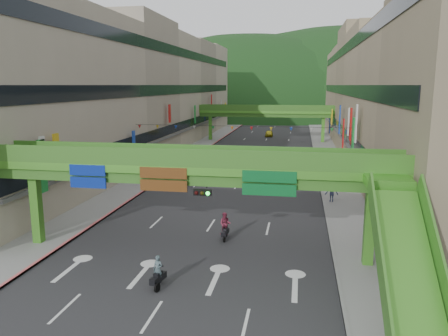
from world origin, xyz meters
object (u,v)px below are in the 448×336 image
at_px(overpass_near, 204,179).
at_px(pedestrian_red, 333,179).
at_px(scooter_rider_near, 158,273).
at_px(scooter_rider_mid, 225,226).
at_px(car_silver, 209,164).
at_px(car_yellow, 269,133).

distance_m(overpass_near, pedestrian_red, 24.91).
distance_m(scooter_rider_near, scooter_rider_mid, 8.39).
xyz_separation_m(car_silver, car_yellow, (5.09, 38.42, 0.00)).
distance_m(overpass_near, scooter_rider_mid, 5.62).
bearing_deg(overpass_near, pedestrian_red, 67.07).
height_order(scooter_rider_mid, pedestrian_red, scooter_rider_mid).
xyz_separation_m(overpass_near, car_silver, (-5.89, 29.62, -4.54)).
height_order(scooter_rider_near, pedestrian_red, scooter_rider_near).
distance_m(overpass_near, car_silver, 30.54).
relative_size(scooter_rider_near, scooter_rider_mid, 0.92).
xyz_separation_m(scooter_rider_near, pedestrian_red, (11.16, 26.95, -0.07)).
relative_size(overpass_near, car_yellow, 7.15).
height_order(scooter_rider_near, scooter_rider_mid, scooter_rider_mid).
bearing_deg(scooter_rider_near, pedestrian_red, 67.52).
distance_m(scooter_rider_near, car_silver, 34.27).
height_order(car_yellow, pedestrian_red, pedestrian_red).
relative_size(scooter_rider_mid, pedestrian_red, 1.32).
xyz_separation_m(car_silver, pedestrian_red, (15.43, -7.04, 0.09)).
relative_size(car_yellow, pedestrian_red, 2.60).
bearing_deg(pedestrian_red, car_yellow, 78.53).
height_order(overpass_near, pedestrian_red, overpass_near).
bearing_deg(scooter_rider_near, car_yellow, 89.36).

